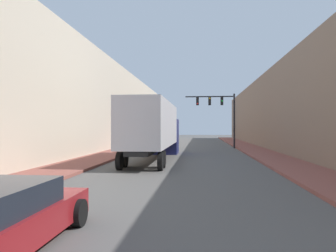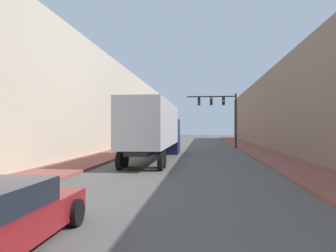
% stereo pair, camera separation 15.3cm
% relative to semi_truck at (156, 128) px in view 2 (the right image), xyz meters
% --- Properties ---
extents(sidewalk_right, '(2.87, 80.00, 0.15)m').
position_rel_semi_truck_xyz_m(sidewalk_right, '(8.57, 7.87, -2.17)').
color(sidewalk_right, brown).
rests_on(sidewalk_right, ground).
extents(sidewalk_left, '(2.87, 80.00, 0.15)m').
position_rel_semi_truck_xyz_m(sidewalk_left, '(-4.17, 7.87, -2.17)').
color(sidewalk_left, brown).
rests_on(sidewalk_left, ground).
extents(building_right, '(6.00, 80.00, 8.11)m').
position_rel_semi_truck_xyz_m(building_right, '(13.00, 7.87, 1.81)').
color(building_right, '#846B56').
rests_on(building_right, ground).
extents(building_left, '(6.00, 80.00, 9.27)m').
position_rel_semi_truck_xyz_m(building_left, '(-8.60, 7.87, 2.39)').
color(building_left, beige).
rests_on(building_left, ground).
extents(semi_truck, '(2.54, 14.07, 3.97)m').
position_rel_semi_truck_xyz_m(semi_truck, '(0.00, 0.00, 0.00)').
color(semi_truck, silver).
rests_on(semi_truck, ground).
extents(traffic_signal_gantry, '(5.48, 0.35, 6.04)m').
position_rel_semi_truck_xyz_m(traffic_signal_gantry, '(5.52, 13.37, 2.05)').
color(traffic_signal_gantry, black).
rests_on(traffic_signal_gantry, ground).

